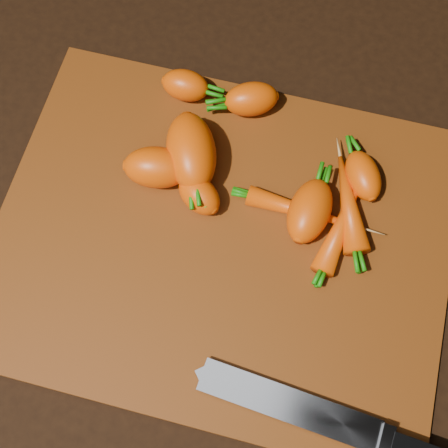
# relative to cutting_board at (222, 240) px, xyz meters

# --- Properties ---
(ground) EXTENTS (2.00, 2.00, 0.01)m
(ground) POSITION_rel_cutting_board_xyz_m (0.00, 0.00, -0.01)
(ground) COLOR black
(cutting_board) EXTENTS (0.50, 0.40, 0.01)m
(cutting_board) POSITION_rel_cutting_board_xyz_m (0.00, 0.00, 0.00)
(cutting_board) COLOR #5F2C0C
(cutting_board) RESTS_ON ground
(carrot_0) EXTENTS (0.08, 0.06, 0.05)m
(carrot_0) POSITION_rel_cutting_board_xyz_m (-0.09, 0.05, 0.03)
(carrot_0) COLOR #EF5007
(carrot_0) RESTS_ON cutting_board
(carrot_1) EXTENTS (0.07, 0.06, 0.04)m
(carrot_1) POSITION_rel_cutting_board_xyz_m (-0.04, 0.04, 0.02)
(carrot_1) COLOR #EF5007
(carrot_1) RESTS_ON cutting_board
(carrot_2) EXTENTS (0.09, 0.11, 0.06)m
(carrot_2) POSITION_rel_cutting_board_xyz_m (-0.06, 0.08, 0.03)
(carrot_2) COLOR #EF5007
(carrot_2) RESTS_ON cutting_board
(carrot_3) EXTENTS (0.05, 0.08, 0.05)m
(carrot_3) POSITION_rel_cutting_board_xyz_m (0.09, 0.05, 0.03)
(carrot_3) COLOR #EF5007
(carrot_3) RESTS_ON cutting_board
(carrot_4) EXTENTS (0.07, 0.06, 0.04)m
(carrot_4) POSITION_rel_cutting_board_xyz_m (-0.01, 0.17, 0.03)
(carrot_4) COLOR #EF5007
(carrot_4) RESTS_ON cutting_board
(carrot_5) EXTENTS (0.06, 0.04, 0.04)m
(carrot_5) POSITION_rel_cutting_board_xyz_m (-0.09, 0.17, 0.02)
(carrot_5) COLOR #EF5007
(carrot_5) RESTS_ON cutting_board
(carrot_6) EXTENTS (0.06, 0.07, 0.04)m
(carrot_6) POSITION_rel_cutting_board_xyz_m (0.14, 0.10, 0.02)
(carrot_6) COLOR #EF5007
(carrot_6) RESTS_ON cutting_board
(carrot_7) EXTENTS (0.05, 0.13, 0.03)m
(carrot_7) POSITION_rel_cutting_board_xyz_m (0.12, 0.05, 0.02)
(carrot_7) COLOR #EF5007
(carrot_7) RESTS_ON cutting_board
(carrot_8) EXTENTS (0.13, 0.03, 0.02)m
(carrot_8) POSITION_rel_cutting_board_xyz_m (0.08, 0.05, 0.02)
(carrot_8) COLOR #EF5007
(carrot_8) RESTS_ON cutting_board
(carrot_9) EXTENTS (0.07, 0.12, 0.03)m
(carrot_9) POSITION_rel_cutting_board_xyz_m (0.13, 0.07, 0.02)
(carrot_9) COLOR #EF5007
(carrot_9) RESTS_ON cutting_board
(knife) EXTENTS (0.30, 0.05, 0.02)m
(knife) POSITION_rel_cutting_board_xyz_m (0.13, -0.16, 0.01)
(knife) COLOR gray
(knife) RESTS_ON cutting_board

